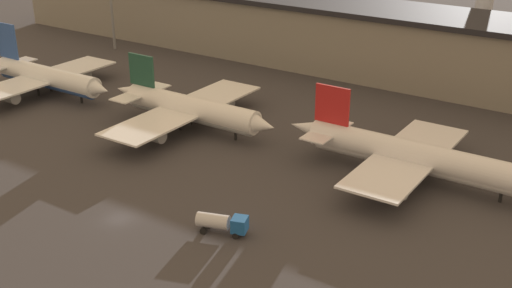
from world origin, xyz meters
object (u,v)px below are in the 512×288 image
(airplane_1, at_px, (190,109))
(service_vehicle_2, at_px, (222,222))
(airplane_0, at_px, (46,77))
(airplane_2, at_px, (416,157))

(airplane_1, distance_m, service_vehicle_2, 38.87)
(airplane_0, relative_size, airplane_1, 1.00)
(airplane_1, relative_size, airplane_2, 0.83)
(airplane_2, bearing_deg, airplane_0, -177.07)
(airplane_1, relative_size, service_vehicle_2, 5.17)
(airplane_0, xyz_separation_m, service_vehicle_2, (66.02, -25.11, -2.23))
(airplane_0, distance_m, airplane_1, 38.29)
(airplane_0, xyz_separation_m, airplane_2, (81.37, 4.71, 0.02))
(airplane_1, distance_m, airplane_2, 43.22)
(service_vehicle_2, bearing_deg, airplane_1, 116.86)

